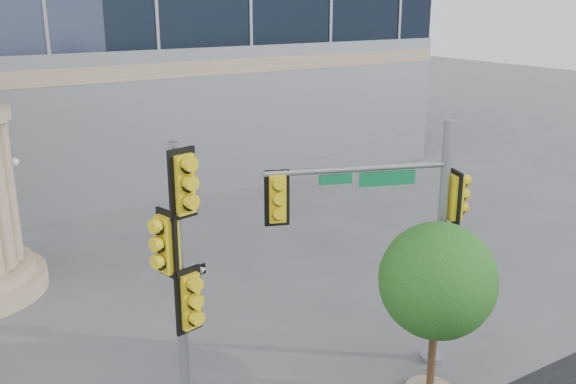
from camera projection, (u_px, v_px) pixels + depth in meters
ground at (331, 384)px, 13.60m from camera, size 120.00×120.00×0.00m
main_signal_pole at (398, 221)px, 13.35m from camera, size 4.07×1.81×5.49m
secondary_signal_pole at (180, 257)px, 12.19m from camera, size 0.98×0.71×5.34m
street_tree at (438, 284)px, 12.63m from camera, size 2.38×2.33×3.71m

